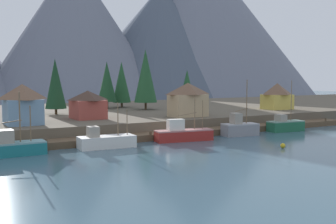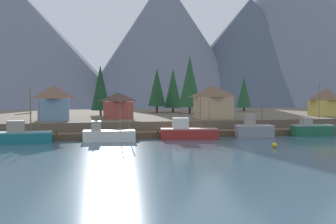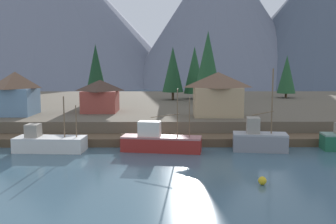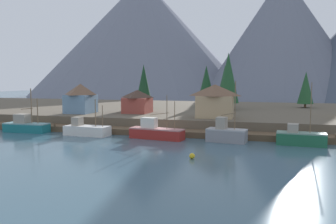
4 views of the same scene
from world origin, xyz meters
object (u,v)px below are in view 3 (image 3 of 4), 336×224
house_tan (218,94)px  channel_buoy (262,181)px  fishing_boat_red (160,142)px  house_blue (16,93)px  conifer_near_left (287,74)px  fishing_boat_white (49,143)px  fishing_boat_grey (259,140)px  conifer_back_left (96,71)px  conifer_mid_left (173,69)px  conifer_near_right (194,70)px  conifer_mid_right (208,63)px  house_red (100,96)px

house_tan → channel_buoy: house_tan is taller
fishing_boat_red → house_blue: house_blue is taller
conifer_near_left → channel_buoy: 57.74m
fishing_boat_white → house_blue: house_blue is taller
fishing_boat_grey → conifer_back_left: bearing=138.1°
house_tan → conifer_mid_left: bearing=102.8°
conifer_near_right → conifer_mid_right: (1.79, -9.38, 1.49)m
fishing_boat_white → conifer_mid_left: 40.63m
fishing_boat_white → conifer_near_right: conifer_near_right is taller
house_tan → house_blue: bearing=176.0°
conifer_mid_left → house_tan: bearing=-77.2°
conifer_near_right → house_red: bearing=-126.1°
house_red → conifer_mid_right: conifer_mid_right is taller
house_blue → fishing_boat_grey: bearing=-21.8°
fishing_boat_grey → house_tan: (-3.32, 11.07, 4.43)m
house_blue → conifer_near_left: size_ratio=0.68×
fishing_boat_white → conifer_back_left: 29.20m
house_red → conifer_near_left: 44.47m
house_blue → conifer_back_left: bearing=58.5°
conifer_near_left → channel_buoy: conifer_near_left is taller
house_red → conifer_mid_left: size_ratio=0.55×
conifer_back_left → fishing_boat_grey: bearing=-50.0°
conifer_mid_left → conifer_back_left: size_ratio=0.99×
channel_buoy → conifer_near_left: bearing=71.0°
fishing_boat_red → conifer_mid_right: (8.65, 29.80, 9.01)m
house_blue → conifer_near_right: bearing=42.6°
conifer_near_left → conifer_mid_left: bearing=-169.8°
conifer_back_left → conifer_mid_left: bearing=31.4°
house_tan → fishing_boat_white: bearing=-151.9°
conifer_mid_left → fishing_boat_grey: bearing=-76.0°
fishing_boat_grey → house_red: fishing_boat_grey is taller
house_red → conifer_near_left: conifer_near_left is taller
fishing_boat_grey → conifer_mid_left: conifer_mid_left is taller
fishing_boat_grey → channel_buoy: (-2.75, -12.75, -0.96)m
fishing_boat_red → conifer_mid_left: (2.23, 37.05, 7.70)m
fishing_boat_white → conifer_near_right: (19.60, 39.08, 7.67)m
conifer_near_left → conifer_mid_left: conifer_mid_left is taller
fishing_boat_red → house_tan: size_ratio=1.32×
fishing_boat_grey → house_red: size_ratio=1.56×
fishing_boat_red → house_red: house_red is taller
house_blue → house_red: bearing=16.3°
house_blue → conifer_near_right: size_ratio=0.57×
fishing_boat_red → conifer_mid_right: 32.32m
house_red → house_blue: house_blue is taller
house_tan → conifer_back_left: (-20.25, 17.06, 2.86)m
conifer_mid_left → conifer_mid_right: size_ratio=0.81×
fishing_boat_red → conifer_mid_left: bearing=95.5°
house_blue → conifer_mid_right: size_ratio=0.47×
house_red → conifer_near_left: size_ratio=0.65×
fishing_boat_red → conifer_near_left: conifer_near_left is taller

